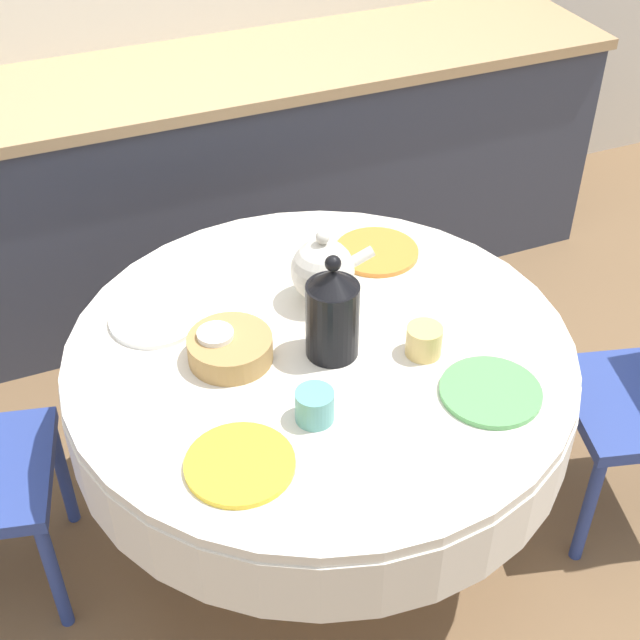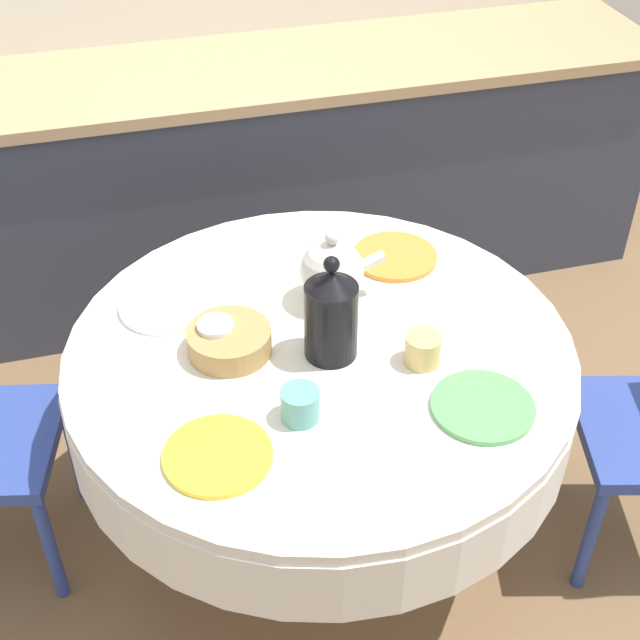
% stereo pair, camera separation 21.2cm
% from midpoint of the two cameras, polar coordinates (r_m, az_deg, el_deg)
% --- Properties ---
extents(ground_plane, '(12.00, 12.00, 0.00)m').
position_cam_midpoint_polar(ground_plane, '(2.70, -2.31, -13.58)').
color(ground_plane, brown).
extents(kitchen_counter, '(3.24, 0.64, 0.89)m').
position_cam_midpoint_polar(kitchen_counter, '(3.39, -10.62, 8.20)').
color(kitchen_counter, '#383D4C').
rests_on(kitchen_counter, ground_plane).
extents(dining_table, '(1.26, 1.26, 0.73)m').
position_cam_midpoint_polar(dining_table, '(2.25, -2.70, -4.17)').
color(dining_table, tan).
rests_on(dining_table, ground_plane).
extents(plate_near_left, '(0.23, 0.23, 0.01)m').
position_cam_midpoint_polar(plate_near_left, '(1.90, -8.39, -9.26)').
color(plate_near_left, yellow).
rests_on(plate_near_left, dining_table).
extents(cup_near_left, '(0.09, 0.09, 0.08)m').
position_cam_midpoint_polar(cup_near_left, '(1.96, -3.46, -5.65)').
color(cup_near_left, '#5BA39E').
rests_on(cup_near_left, dining_table).
extents(plate_near_right, '(0.23, 0.23, 0.01)m').
position_cam_midpoint_polar(plate_near_right, '(2.05, 7.99, -4.70)').
color(plate_near_right, '#5BA85B').
rests_on(plate_near_right, dining_table).
extents(cup_near_right, '(0.09, 0.09, 0.08)m').
position_cam_midpoint_polar(cup_near_right, '(2.13, 3.86, -1.45)').
color(cup_near_right, '#DBB766').
rests_on(cup_near_right, dining_table).
extents(plate_far_left, '(0.23, 0.23, 0.01)m').
position_cam_midpoint_polar(plate_far_left, '(2.30, -13.09, 0.01)').
color(plate_far_left, white).
rests_on(plate_far_left, dining_table).
extents(cup_far_left, '(0.09, 0.09, 0.08)m').
position_cam_midpoint_polar(cup_far_left, '(2.14, -9.49, -1.66)').
color(cup_far_left, white).
rests_on(cup_far_left, dining_table).
extents(plate_far_right, '(0.23, 0.23, 0.01)m').
position_cam_midpoint_polar(plate_far_right, '(2.48, 1.19, 4.31)').
color(plate_far_right, orange).
rests_on(plate_far_right, dining_table).
extents(cup_far_right, '(0.09, 0.09, 0.08)m').
position_cam_midpoint_polar(cup_far_right, '(2.34, -2.27, 2.92)').
color(cup_far_right, '#5BA39E').
rests_on(cup_far_right, dining_table).
extents(coffee_carafe, '(0.13, 0.13, 0.28)m').
position_cam_midpoint_polar(coffee_carafe, '(2.08, -2.12, 0.33)').
color(coffee_carafe, black).
rests_on(coffee_carafe, dining_table).
extents(teapot, '(0.23, 0.16, 0.21)m').
position_cam_midpoint_polar(teapot, '(2.26, -2.49, 3.09)').
color(teapot, silver).
rests_on(teapot, dining_table).
extents(bread_basket, '(0.20, 0.20, 0.06)m').
position_cam_midpoint_polar(bread_basket, '(2.13, -8.61, -1.92)').
color(bread_basket, '#AD844C').
rests_on(bread_basket, dining_table).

